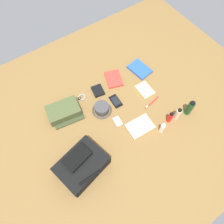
{
  "coord_description": "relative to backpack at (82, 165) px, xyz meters",
  "views": [
    {
      "loc": [
        0.43,
        0.63,
        1.5
      ],
      "look_at": [
        0.0,
        0.0,
        0.04
      ],
      "focal_mm": 33.01,
      "sensor_mm": 36.0,
      "label": 1
    }
  ],
  "objects": [
    {
      "name": "paperback_novel",
      "position": [
        -0.88,
        -0.47,
        -0.06
      ],
      "size": [
        0.17,
        0.22,
        0.02
      ],
      "color": "blue",
      "rests_on": "ground_plane"
    },
    {
      "name": "toothbrush",
      "position": [
        -0.75,
        -0.13,
        -0.06
      ],
      "size": [
        0.16,
        0.04,
        0.02
      ],
      "color": "red",
      "rests_on": "ground_plane"
    },
    {
      "name": "ground_plane",
      "position": [
        -0.42,
        -0.24,
        -0.08
      ],
      "size": [
        2.64,
        2.02,
        0.02
      ],
      "primitive_type": "cube",
      "color": "brown",
      "rests_on": "ground"
    },
    {
      "name": "shampoo_bottle",
      "position": [
        -0.93,
        0.09,
        0.01
      ],
      "size": [
        0.05,
        0.05,
        0.16
      ],
      "color": "#19471E",
      "rests_on": "ground_plane"
    },
    {
      "name": "toiletry_pouch",
      "position": [
        -0.1,
        -0.46,
        -0.03
      ],
      "size": [
        0.28,
        0.24,
        0.08
      ],
      "color": "#47512D",
      "rests_on": "ground_plane"
    },
    {
      "name": "travel_guidebook",
      "position": [
        -0.63,
        -0.52,
        -0.06
      ],
      "size": [
        0.18,
        0.21,
        0.02
      ],
      "color": "red",
      "rests_on": "ground_plane"
    },
    {
      "name": "wallet",
      "position": [
        -0.44,
        -0.49,
        -0.05
      ],
      "size": [
        0.11,
        0.12,
        0.02
      ],
      "primitive_type": "cube",
      "rotation": [
        0.0,
        0.0,
        -0.19
      ],
      "color": "black",
      "rests_on": "ground_plane"
    },
    {
      "name": "lotion_bottle",
      "position": [
        -0.82,
        0.08,
        -0.0
      ],
      "size": [
        0.04,
        0.04,
        0.13
      ],
      "color": "beige",
      "rests_on": "ground_plane"
    },
    {
      "name": "sunscreen_spray",
      "position": [
        -0.76,
        0.06,
        -0.01
      ],
      "size": [
        0.04,
        0.04,
        0.12
      ],
      "color": "red",
      "rests_on": "ground_plane"
    },
    {
      "name": "toothpaste_tube",
      "position": [
        -0.65,
        0.1,
        -0.01
      ],
      "size": [
        0.03,
        0.03,
        0.12
      ],
      "color": "white",
      "rests_on": "ground_plane"
    },
    {
      "name": "cell_phone",
      "position": [
        -0.51,
        -0.32,
        -0.06
      ],
      "size": [
        0.08,
        0.13,
        0.01
      ],
      "color": "black",
      "rests_on": "ground_plane"
    },
    {
      "name": "folded_towel",
      "position": [
        -0.53,
        -0.01,
        -0.05
      ],
      "size": [
        0.21,
        0.15,
        0.04
      ],
      "primitive_type": "cube",
      "rotation": [
        0.0,
        0.0,
        -0.06
      ],
      "color": "beige",
      "rests_on": "ground_plane"
    },
    {
      "name": "notepad",
      "position": [
        -0.78,
        -0.27,
        -0.06
      ],
      "size": [
        0.11,
        0.15,
        0.02
      ],
      "primitive_type": "cube",
      "rotation": [
        0.0,
        0.0,
        -0.02
      ],
      "color": "beige",
      "rests_on": "ground_plane"
    },
    {
      "name": "media_player",
      "position": [
        -0.42,
        -0.16,
        -0.06
      ],
      "size": [
        0.06,
        0.09,
        0.01
      ],
      "color": "#B7B7BC",
      "rests_on": "ground_plane"
    },
    {
      "name": "bucket_hat",
      "position": [
        -0.37,
        -0.31,
        -0.04
      ],
      "size": [
        0.16,
        0.16,
        0.07
      ],
      "color": "#404040",
      "rests_on": "ground_plane"
    },
    {
      "name": "backpack",
      "position": [
        0.0,
        0.0,
        0.0
      ],
      "size": [
        0.38,
        0.31,
        0.15
      ],
      "color": "black",
      "rests_on": "ground_plane"
    },
    {
      "name": "wristwatch",
      "position": [
        -0.29,
        -0.51,
        -0.06
      ],
      "size": [
        0.07,
        0.06,
        0.01
      ],
      "color": "#99999E",
      "rests_on": "ground_plane"
    }
  ]
}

